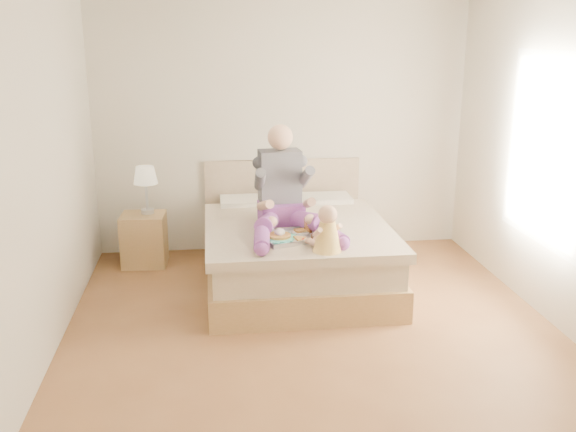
{
  "coord_description": "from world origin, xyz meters",
  "views": [
    {
      "loc": [
        -0.79,
        -4.76,
        2.34
      ],
      "look_at": [
        -0.11,
        0.73,
        0.75
      ],
      "focal_mm": 40.0,
      "sensor_mm": 36.0,
      "label": 1
    }
  ],
  "objects": [
    {
      "name": "lamp",
      "position": [
        -1.44,
        1.73,
        0.91
      ],
      "size": [
        0.24,
        0.24,
        0.49
      ],
      "color": "silver",
      "rests_on": "nightstand"
    },
    {
      "name": "tray",
      "position": [
        -0.11,
        0.5,
        0.64
      ],
      "size": [
        0.61,
        0.54,
        0.15
      ],
      "rotation": [
        0.0,
        0.0,
        0.32
      ],
      "color": "silver",
      "rests_on": "bed"
    },
    {
      "name": "baby",
      "position": [
        0.14,
        0.14,
        0.77
      ],
      "size": [
        0.3,
        0.35,
        0.39
      ],
      "rotation": [
        0.0,
        0.0,
        0.49
      ],
      "color": "#FAC84E",
      "rests_on": "bed"
    },
    {
      "name": "room",
      "position": [
        0.08,
        0.01,
        1.51
      ],
      "size": [
        4.02,
        4.22,
        2.71
      ],
      "color": "brown",
      "rests_on": "ground"
    },
    {
      "name": "bed",
      "position": [
        0.0,
        1.08,
        0.32
      ],
      "size": [
        1.7,
        2.18,
        1.0
      ],
      "color": "olive",
      "rests_on": "ground"
    },
    {
      "name": "adult",
      "position": [
        -0.12,
        0.86,
        0.89
      ],
      "size": [
        0.8,
        1.17,
        0.95
      ],
      "rotation": [
        0.0,
        0.0,
        0.08
      ],
      "color": "#7A398E",
      "rests_on": "bed"
    },
    {
      "name": "nightstand",
      "position": [
        -1.49,
        1.69,
        0.27
      ],
      "size": [
        0.46,
        0.42,
        0.54
      ],
      "rotation": [
        0.0,
        0.0,
        -0.06
      ],
      "color": "olive",
      "rests_on": "ground"
    }
  ]
}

